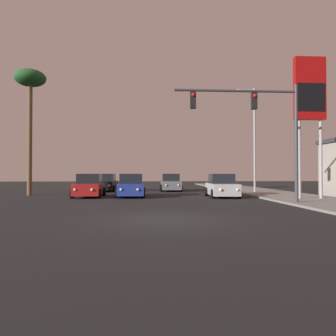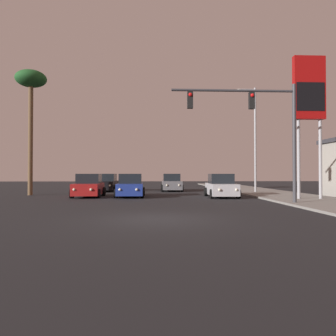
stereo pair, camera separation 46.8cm
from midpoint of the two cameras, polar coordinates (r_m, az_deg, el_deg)
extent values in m
plane|color=black|center=(12.31, -1.75, -8.88)|extent=(120.00, 120.00, 0.00)
cube|color=gray|center=(24.35, 20.46, -4.77)|extent=(5.00, 60.00, 0.12)
cube|color=#B7B7BC|center=(23.92, 8.81, -3.64)|extent=(1.96, 4.27, 0.80)
cube|color=black|center=(24.04, 8.73, -1.84)|extent=(1.67, 2.06, 0.70)
cylinder|color=black|center=(22.47, 7.28, -4.48)|extent=(0.24, 0.64, 0.64)
cylinder|color=black|center=(22.88, 11.72, -4.40)|extent=(0.24, 0.64, 0.64)
cylinder|color=black|center=(25.03, 6.15, -4.12)|extent=(0.24, 0.64, 0.64)
cylinder|color=black|center=(25.40, 10.16, -4.07)|extent=(0.24, 0.64, 0.64)
sphere|color=#F2EACC|center=(21.73, 8.57, -3.77)|extent=(0.18, 0.18, 0.18)
sphere|color=#F2EACC|center=(21.99, 11.42, -3.73)|extent=(0.18, 0.18, 0.18)
cube|color=navy|center=(24.04, -7.01, -3.63)|extent=(1.90, 4.24, 0.80)
cube|color=black|center=(24.17, -6.99, -1.83)|extent=(1.65, 2.04, 0.70)
cylinder|color=black|center=(22.83, -9.47, -4.42)|extent=(0.24, 0.64, 0.64)
cylinder|color=black|center=(22.72, -4.93, -4.44)|extent=(0.24, 0.64, 0.64)
cylinder|color=black|center=(25.42, -8.87, -4.07)|extent=(0.24, 0.64, 0.64)
cylinder|color=black|center=(25.32, -4.80, -4.09)|extent=(0.24, 0.64, 0.64)
sphere|color=#F2EACC|center=(21.97, -8.79, -3.74)|extent=(0.18, 0.18, 0.18)
sphere|color=#F2EACC|center=(21.90, -5.88, -3.76)|extent=(0.18, 0.18, 0.18)
cube|color=black|center=(31.96, -11.18, -2.96)|extent=(1.95, 4.26, 0.80)
cube|color=black|center=(32.09, -11.14, -1.61)|extent=(1.67, 2.06, 0.70)
cylinder|color=black|center=(30.82, -13.16, -3.51)|extent=(0.24, 0.64, 0.64)
cylinder|color=black|center=(30.57, -9.83, -3.54)|extent=(0.24, 0.64, 0.64)
cylinder|color=black|center=(33.39, -12.42, -3.32)|extent=(0.24, 0.64, 0.64)
cylinder|color=black|center=(33.16, -9.34, -3.34)|extent=(0.24, 0.64, 0.64)
sphere|color=#F2EACC|center=(29.94, -12.77, -2.99)|extent=(0.18, 0.18, 0.18)
sphere|color=#F2EACC|center=(29.79, -10.65, -3.01)|extent=(0.18, 0.18, 0.18)
cube|color=slate|center=(31.97, 0.06, -2.98)|extent=(1.82, 4.21, 0.80)
cube|color=black|center=(32.10, 0.04, -1.63)|extent=(1.61, 2.01, 0.70)
cylinder|color=black|center=(30.63, -1.47, -3.55)|extent=(0.24, 0.64, 0.64)
cylinder|color=black|center=(30.75, 1.89, -3.54)|extent=(0.24, 0.64, 0.64)
cylinder|color=black|center=(33.23, -1.64, -3.35)|extent=(0.24, 0.64, 0.64)
cylinder|color=black|center=(33.34, 1.46, -3.34)|extent=(0.24, 0.64, 0.64)
sphere|color=#F2EACC|center=(29.82, -0.75, -3.03)|extent=(0.18, 0.18, 0.18)
sphere|color=#F2EACC|center=(29.89, 1.39, -3.02)|extent=(0.18, 0.18, 0.18)
cube|color=maroon|center=(24.50, -14.11, -3.56)|extent=(1.95, 4.26, 0.80)
cube|color=black|center=(24.63, -14.04, -1.80)|extent=(1.67, 2.06, 0.70)
cylinder|color=black|center=(23.43, -16.87, -4.30)|extent=(0.24, 0.64, 0.64)
cylinder|color=black|center=(23.08, -12.50, -4.37)|extent=(0.24, 0.64, 0.64)
cylinder|color=black|center=(25.97, -15.55, -3.98)|extent=(0.24, 0.64, 0.64)
cylinder|color=black|center=(25.65, -11.60, -4.03)|extent=(0.24, 0.64, 0.64)
sphere|color=#F2EACC|center=(22.54, -16.49, -3.64)|extent=(0.18, 0.18, 0.18)
sphere|color=#F2EACC|center=(22.32, -13.69, -3.68)|extent=(0.18, 0.18, 0.18)
cylinder|color=#38383D|center=(19.35, 20.80, 4.06)|extent=(0.20, 0.20, 6.50)
cylinder|color=#38383D|center=(18.70, 11.02, 13.05)|extent=(6.75, 0.14, 0.14)
cube|color=black|center=(18.85, 14.07, 11.23)|extent=(0.30, 0.24, 0.90)
sphere|color=red|center=(18.78, 14.20, 12.12)|extent=(0.20, 0.20, 0.20)
cube|color=black|center=(18.13, 3.63, 11.69)|extent=(0.30, 0.24, 0.90)
sphere|color=red|center=(18.06, 3.68, 12.63)|extent=(0.20, 0.20, 0.20)
cylinder|color=#99999E|center=(29.38, 14.40, 4.77)|extent=(0.18, 0.18, 9.00)
cylinder|color=#99999E|center=(29.92, 13.06, 13.12)|extent=(1.40, 0.10, 0.10)
ellipsoid|color=silver|center=(29.72, 11.73, 13.11)|extent=(0.50, 0.24, 0.20)
cylinder|color=#99999E|center=(22.24, 21.36, 1.48)|extent=(0.20, 0.20, 5.00)
cylinder|color=#99999E|center=(22.87, 24.54, 1.43)|extent=(0.20, 0.20, 5.00)
cube|color=#990C0C|center=(23.17, 22.89, 12.64)|extent=(2.00, 0.40, 4.00)
cube|color=black|center=(22.86, 23.14, 11.29)|extent=(1.80, 0.03, 1.80)
cylinder|color=brown|center=(27.96, -23.38, 4.58)|extent=(0.36, 0.36, 8.73)
ellipsoid|color=#1E5123|center=(28.83, -23.31, 14.21)|extent=(2.40, 2.40, 1.32)
camera|label=1|loc=(0.23, -90.50, 0.01)|focal=35.00mm
camera|label=2|loc=(0.23, 89.50, -0.01)|focal=35.00mm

